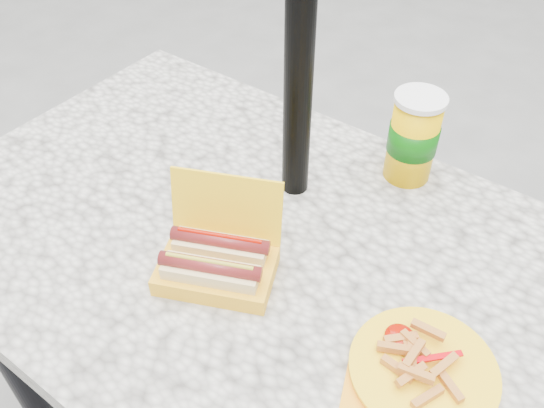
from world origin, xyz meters
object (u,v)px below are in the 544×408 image
Objects in this scene: hotdog_box at (217,261)px; fries_plate at (420,372)px; umbrella_pole at (301,13)px; soda_cup at (413,137)px.

hotdog_box is 0.75× the size of fries_plate.
soda_cup is at bearing 45.56° from umbrella_pole.
hotdog_box is at bearing -176.04° from fries_plate.
umbrella_pole is 9.57× the size of hotdog_box.
umbrella_pole is 12.21× the size of soda_cup.
umbrella_pole is at bearing 71.48° from hotdog_box.
umbrella_pole reaches higher than hotdog_box.
fries_plate is at bearing -19.85° from hotdog_box.
hotdog_box is (0.02, -0.26, -0.32)m from umbrella_pole.
umbrella_pole is 0.41m from hotdog_box.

